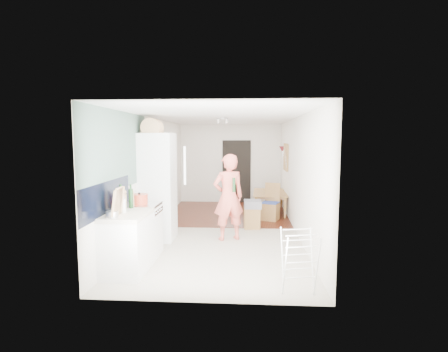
# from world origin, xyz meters

# --- Properties ---
(room_shell) EXTENTS (3.20, 7.00, 2.50)m
(room_shell) POSITION_xyz_m (0.00, 0.00, 1.25)
(room_shell) COLOR white
(room_shell) RESTS_ON ground
(floor) EXTENTS (3.20, 7.00, 0.01)m
(floor) POSITION_xyz_m (0.00, 0.00, 0.00)
(floor) COLOR beige
(floor) RESTS_ON ground
(wood_floor_overlay) EXTENTS (3.20, 3.30, 0.01)m
(wood_floor_overlay) POSITION_xyz_m (0.00, 1.85, 0.01)
(wood_floor_overlay) COLOR #572214
(wood_floor_overlay) RESTS_ON room_shell
(sage_wall_panel) EXTENTS (0.02, 3.00, 1.30)m
(sage_wall_panel) POSITION_xyz_m (-1.59, -2.00, 1.85)
(sage_wall_panel) COLOR slate
(sage_wall_panel) RESTS_ON room_shell
(tile_splashback) EXTENTS (0.02, 1.90, 0.50)m
(tile_splashback) POSITION_xyz_m (-1.59, -2.55, 1.15)
(tile_splashback) COLOR black
(tile_splashback) RESTS_ON room_shell
(doorway_recess) EXTENTS (0.90, 0.04, 2.00)m
(doorway_recess) POSITION_xyz_m (0.20, 3.48, 1.00)
(doorway_recess) COLOR black
(doorway_recess) RESTS_ON room_shell
(base_cabinet) EXTENTS (0.60, 0.90, 0.86)m
(base_cabinet) POSITION_xyz_m (-1.30, -2.55, 0.43)
(base_cabinet) COLOR white
(base_cabinet) RESTS_ON room_shell
(worktop) EXTENTS (0.62, 0.92, 0.06)m
(worktop) POSITION_xyz_m (-1.30, -2.55, 0.89)
(worktop) COLOR beige
(worktop) RESTS_ON room_shell
(range_cooker) EXTENTS (0.60, 0.60, 0.88)m
(range_cooker) POSITION_xyz_m (-1.30, -1.80, 0.44)
(range_cooker) COLOR white
(range_cooker) RESTS_ON room_shell
(cooker_top) EXTENTS (0.60, 0.60, 0.04)m
(cooker_top) POSITION_xyz_m (-1.30, -1.80, 0.90)
(cooker_top) COLOR silver
(cooker_top) RESTS_ON room_shell
(fridge_housing) EXTENTS (0.66, 0.66, 2.15)m
(fridge_housing) POSITION_xyz_m (-1.27, -0.78, 1.07)
(fridge_housing) COLOR white
(fridge_housing) RESTS_ON room_shell
(fridge_door) EXTENTS (0.14, 0.56, 0.70)m
(fridge_door) POSITION_xyz_m (-0.66, -1.08, 1.55)
(fridge_door) COLOR white
(fridge_door) RESTS_ON room_shell
(fridge_interior) EXTENTS (0.02, 0.52, 0.66)m
(fridge_interior) POSITION_xyz_m (-0.96, -0.78, 1.55)
(fridge_interior) COLOR white
(fridge_interior) RESTS_ON room_shell
(pinboard) EXTENTS (0.03, 0.90, 0.70)m
(pinboard) POSITION_xyz_m (1.58, 1.90, 1.55)
(pinboard) COLOR tan
(pinboard) RESTS_ON room_shell
(pinboard_frame) EXTENTS (0.00, 0.94, 0.74)m
(pinboard_frame) POSITION_xyz_m (1.57, 1.90, 1.55)
(pinboard_frame) COLOR #936743
(pinboard_frame) RESTS_ON room_shell
(wall_sconce) EXTENTS (0.18, 0.18, 0.16)m
(wall_sconce) POSITION_xyz_m (1.54, 2.55, 1.75)
(wall_sconce) COLOR maroon
(wall_sconce) RESTS_ON room_shell
(person) EXTENTS (0.88, 0.73, 2.05)m
(person) POSITION_xyz_m (0.15, -0.71, 1.03)
(person) COLOR #F06959
(person) RESTS_ON floor
(dining_table) EXTENTS (0.82, 1.40, 0.48)m
(dining_table) POSITION_xyz_m (1.20, 2.00, 0.24)
(dining_table) COLOR #936743
(dining_table) RESTS_ON floor
(dining_chair) EXTENTS (0.50, 0.50, 0.93)m
(dining_chair) POSITION_xyz_m (1.12, 1.04, 0.47)
(dining_chair) COLOR #936743
(dining_chair) RESTS_ON floor
(stool) EXTENTS (0.38, 0.38, 0.47)m
(stool) POSITION_xyz_m (0.64, 0.25, 0.23)
(stool) COLOR #936743
(stool) RESTS_ON floor
(grey_drape) EXTENTS (0.40, 0.40, 0.17)m
(grey_drape) POSITION_xyz_m (0.66, 0.25, 0.56)
(grey_drape) COLOR gray
(grey_drape) RESTS_ON stool
(drying_rack) EXTENTS (0.50, 0.47, 0.83)m
(drying_rack) POSITION_xyz_m (1.22, -3.09, 0.42)
(drying_rack) COLOR white
(drying_rack) RESTS_ON floor
(bread_bin) EXTENTS (0.40, 0.38, 0.20)m
(bread_bin) POSITION_xyz_m (-1.32, -0.88, 2.25)
(bread_bin) COLOR tan
(bread_bin) RESTS_ON fridge_housing
(red_casserole) EXTENTS (0.31, 0.31, 0.17)m
(red_casserole) POSITION_xyz_m (-1.33, -1.81, 1.01)
(red_casserole) COLOR #CF4629
(red_casserole) RESTS_ON cooker_top
(steel_pan) EXTENTS (0.22, 0.22, 0.09)m
(steel_pan) POSITION_xyz_m (-1.40, -2.85, 0.96)
(steel_pan) COLOR silver
(steel_pan) RESTS_ON worktop
(held_bottle) EXTENTS (0.06, 0.06, 0.28)m
(held_bottle) POSITION_xyz_m (0.27, -0.90, 1.15)
(held_bottle) COLOR #183C19
(held_bottle) RESTS_ON person
(bottle_a) EXTENTS (0.10, 0.10, 0.34)m
(bottle_a) POSITION_xyz_m (-1.44, -2.39, 1.09)
(bottle_a) COLOR #183C19
(bottle_a) RESTS_ON worktop
(bottle_b) EXTENTS (0.09, 0.09, 0.31)m
(bottle_b) POSITION_xyz_m (-1.35, -2.17, 1.08)
(bottle_b) COLOR #183C19
(bottle_b) RESTS_ON worktop
(bottle_c) EXTENTS (0.10, 0.10, 0.21)m
(bottle_c) POSITION_xyz_m (-1.36, -2.51, 1.02)
(bottle_c) COLOR silver
(bottle_c) RESTS_ON worktop
(pepper_mill_front) EXTENTS (0.07, 0.07, 0.23)m
(pepper_mill_front) POSITION_xyz_m (-1.45, -2.20, 1.03)
(pepper_mill_front) COLOR tan
(pepper_mill_front) RESTS_ON worktop
(pepper_mill_back) EXTENTS (0.07, 0.07, 0.21)m
(pepper_mill_back) POSITION_xyz_m (-1.38, -2.02, 1.02)
(pepper_mill_back) COLOR tan
(pepper_mill_back) RESTS_ON worktop
(chopping_boards) EXTENTS (0.09, 0.31, 0.42)m
(chopping_boards) POSITION_xyz_m (-1.34, -2.76, 1.13)
(chopping_boards) COLOR tan
(chopping_boards) RESTS_ON worktop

